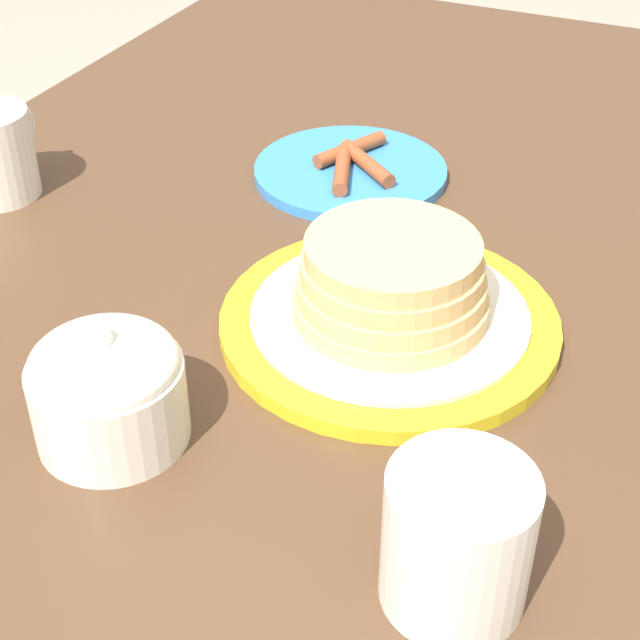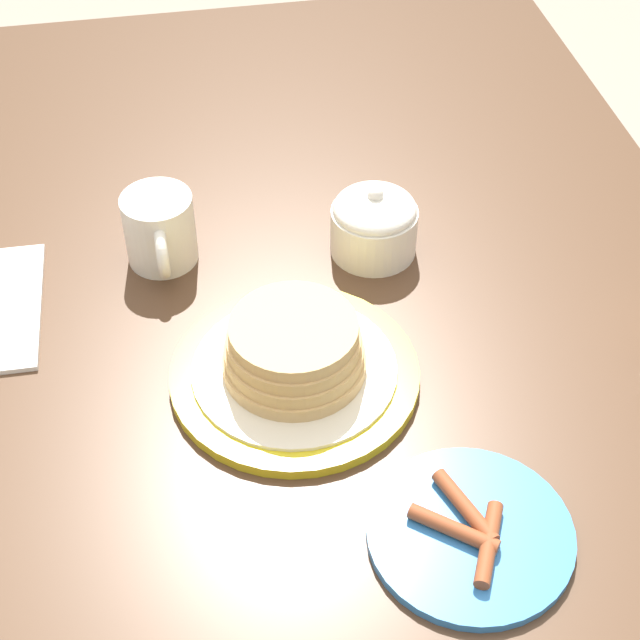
% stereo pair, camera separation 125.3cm
% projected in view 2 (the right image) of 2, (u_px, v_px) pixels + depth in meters
% --- Properties ---
extents(dining_table, '(1.53, 0.98, 0.72)m').
position_uv_depth(dining_table, '(307.00, 414.00, 1.08)').
color(dining_table, '#4C3321').
rests_on(dining_table, ground_plane).
extents(pancake_plate, '(0.25, 0.25, 0.08)m').
position_uv_depth(pancake_plate, '(294.00, 359.00, 0.97)').
color(pancake_plate, gold).
rests_on(pancake_plate, dining_table).
extents(side_plate_bacon, '(0.18, 0.18, 0.02)m').
position_uv_depth(side_plate_bacon, '(470.00, 533.00, 0.85)').
color(side_plate_bacon, '#337AC6').
rests_on(side_plate_bacon, dining_table).
extents(coffee_mug, '(0.11, 0.08, 0.08)m').
position_uv_depth(coffee_mug, '(160.00, 230.00, 1.09)').
color(coffee_mug, silver).
rests_on(coffee_mug, dining_table).
extents(sugar_bowl, '(0.10, 0.10, 0.09)m').
position_uv_depth(sugar_bowl, '(374.00, 223.00, 1.10)').
color(sugar_bowl, silver).
rests_on(sugar_bowl, dining_table).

